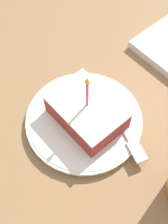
% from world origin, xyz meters
% --- Properties ---
extents(ground_plane, '(2.40, 2.40, 0.04)m').
position_xyz_m(ground_plane, '(0.00, 0.00, -0.02)').
color(ground_plane, olive).
rests_on(ground_plane, ground).
extents(plate, '(0.23, 0.23, 0.02)m').
position_xyz_m(plate, '(0.02, 0.02, 0.01)').
color(plate, white).
rests_on(plate, ground_plane).
extents(cake_slice, '(0.10, 0.14, 0.13)m').
position_xyz_m(cake_slice, '(0.03, 0.02, 0.04)').
color(cake_slice, '#99332D').
rests_on(cake_slice, plate).
extents(fork, '(0.08, 0.18, 0.00)m').
position_xyz_m(fork, '(0.07, -0.04, 0.02)').
color(fork, '#B2B2B7').
rests_on(fork, plate).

